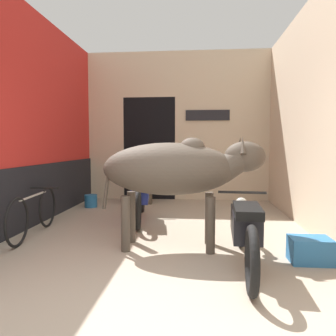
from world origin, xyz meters
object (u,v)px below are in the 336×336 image
(bucket, at_px, (91,201))
(motorcycle_near, at_px, (245,228))
(bicycle, at_px, (34,213))
(shopkeeper_seated, at_px, (147,172))
(crate, at_px, (310,250))
(cow, at_px, (176,169))
(motorcycle_far, at_px, (140,196))
(plastic_stool, at_px, (136,192))

(bucket, bearing_deg, motorcycle_near, -48.69)
(motorcycle_near, height_order, bicycle, motorcycle_near)
(shopkeeper_seated, height_order, crate, shopkeeper_seated)
(cow, distance_m, shopkeeper_seated, 3.26)
(motorcycle_near, bearing_deg, motorcycle_far, 126.56)
(motorcycle_near, xyz_separation_m, crate, (0.74, 0.18, -0.28))
(bicycle, distance_m, shopkeeper_seated, 3.04)
(cow, xyz_separation_m, bicycle, (-2.07, 0.36, -0.67))
(cow, relative_size, bucket, 7.88)
(motorcycle_far, height_order, bicycle, motorcycle_far)
(bucket, bearing_deg, plastic_stool, 35.17)
(plastic_stool, relative_size, bucket, 1.75)
(plastic_stool, bearing_deg, bicycle, -108.74)
(shopkeeper_seated, distance_m, plastic_stool, 0.51)
(crate, xyz_separation_m, bucket, (-3.48, 2.93, -0.01))
(motorcycle_near, height_order, motorcycle_far, motorcycle_far)
(crate, bearing_deg, plastic_stool, 126.81)
(motorcycle_far, xyz_separation_m, plastic_stool, (-0.41, 1.70, -0.18))
(bicycle, xyz_separation_m, crate, (3.58, -0.75, -0.19))
(motorcycle_near, relative_size, bucket, 7.74)
(plastic_stool, height_order, crate, plastic_stool)
(motorcycle_near, height_order, plastic_stool, motorcycle_near)
(plastic_stool, bearing_deg, shopkeeper_seated, -0.39)
(plastic_stool, bearing_deg, motorcycle_near, -62.86)
(shopkeeper_seated, xyz_separation_m, bucket, (-1.09, -0.59, -0.56))
(motorcycle_near, distance_m, motorcycle_far, 2.51)
(bicycle, xyz_separation_m, plastic_stool, (0.94, 2.77, -0.09))
(motorcycle_far, height_order, plastic_stool, motorcycle_far)
(motorcycle_near, xyz_separation_m, bucket, (-2.74, 3.12, -0.29))
(plastic_stool, xyz_separation_m, bucket, (-0.84, -0.59, -0.11))
(cow, height_order, motorcycle_far, cow)
(shopkeeper_seated, bearing_deg, motorcycle_near, -65.99)
(cow, bearing_deg, bicycle, 170.13)
(bicycle, distance_m, bucket, 2.19)
(motorcycle_near, bearing_deg, cow, 143.35)
(motorcycle_far, xyz_separation_m, bicycle, (-1.35, -1.08, -0.09))
(bucket, bearing_deg, cow, -52.29)
(bucket, bearing_deg, motorcycle_far, -41.54)
(motorcycle_far, xyz_separation_m, crate, (2.23, -1.83, -0.28))
(shopkeeper_seated, height_order, bucket, shopkeeper_seated)
(bicycle, relative_size, crate, 3.77)
(cow, xyz_separation_m, motorcycle_far, (-0.72, 1.44, -0.57))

